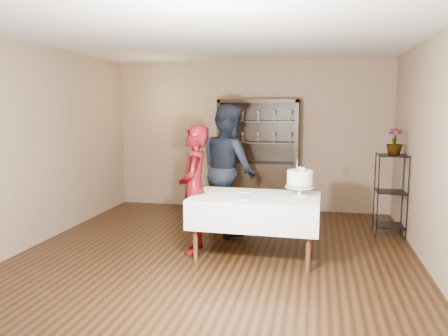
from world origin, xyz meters
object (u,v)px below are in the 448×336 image
(cake_table, at_px, (255,210))
(potted_plant, at_px, (395,142))
(china_hutch, at_px, (258,175))
(cake, at_px, (300,180))
(woman, at_px, (194,189))
(man, at_px, (229,169))
(plant_etagere, at_px, (391,191))

(cake_table, bearing_deg, potted_plant, 36.09)
(china_hutch, relative_size, cake, 4.07)
(cake_table, distance_m, woman, 0.83)
(man, distance_m, potted_plant, 2.40)
(man, bearing_deg, woman, 128.74)
(china_hutch, xyz_separation_m, potted_plant, (2.09, -1.08, 0.71))
(cake_table, relative_size, cake, 3.20)
(china_hutch, height_order, plant_etagere, china_hutch)
(china_hutch, height_order, man, china_hutch)
(plant_etagere, height_order, cake_table, plant_etagere)
(cake, bearing_deg, cake_table, -163.76)
(cake_table, height_order, woman, woman)
(potted_plant, bearing_deg, man, -172.44)
(man, distance_m, cake, 1.37)
(woman, xyz_separation_m, man, (0.25, 0.98, 0.14))
(plant_etagere, bearing_deg, cake_table, -143.07)
(woman, height_order, man, man)
(cake, bearing_deg, man, 141.74)
(china_hutch, xyz_separation_m, plant_etagere, (2.08, -1.05, -0.01))
(cake, bearing_deg, woman, -174.34)
(cake_table, relative_size, potted_plant, 4.14)
(plant_etagere, bearing_deg, cake, -136.62)
(woman, xyz_separation_m, potted_plant, (2.59, 1.29, 0.55))
(man, height_order, potted_plant, man)
(woman, distance_m, cake, 1.34)
(cake_table, distance_m, man, 1.20)
(china_hutch, height_order, cake, china_hutch)
(plant_etagere, relative_size, woman, 0.73)
(potted_plant, bearing_deg, woman, -153.57)
(woman, bearing_deg, china_hutch, 157.97)
(china_hutch, distance_m, potted_plant, 2.46)
(woman, xyz_separation_m, cake, (1.32, 0.13, 0.15))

